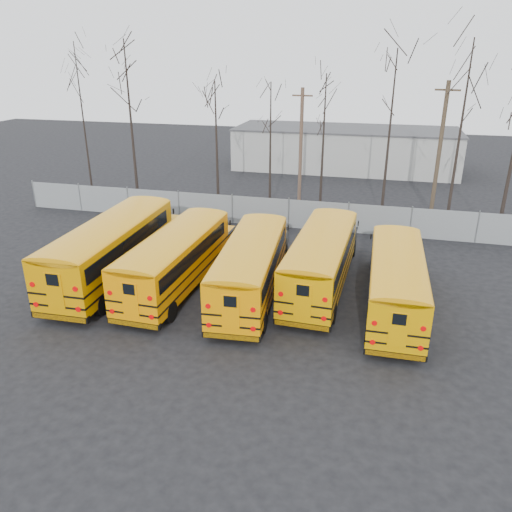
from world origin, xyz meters
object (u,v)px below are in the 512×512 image
(utility_pole_right, at_px, (440,149))
(bus_b, at_px, (177,255))
(bus_e, at_px, (396,277))
(bus_a, at_px, (113,244))
(bus_c, at_px, (251,263))
(bus_d, at_px, (322,256))
(utility_pole_left, at_px, (301,145))

(utility_pole_right, bearing_deg, bus_b, -114.91)
(bus_e, bearing_deg, utility_pole_right, 79.62)
(bus_a, height_order, bus_c, bus_a)
(bus_b, height_order, bus_d, bus_d)
(bus_d, relative_size, bus_e, 1.05)
(utility_pole_left, bearing_deg, bus_d, -73.76)
(bus_d, distance_m, utility_pole_left, 16.32)
(bus_c, relative_size, utility_pole_right, 1.14)
(bus_d, bearing_deg, bus_b, -164.60)
(bus_c, xyz_separation_m, utility_pole_right, (9.49, 16.10, 3.11))
(bus_c, height_order, utility_pole_right, utility_pole_right)
(bus_d, height_order, utility_pole_left, utility_pole_left)
(bus_a, height_order, utility_pole_right, utility_pole_right)
(bus_b, bearing_deg, bus_e, 2.25)
(bus_a, distance_m, utility_pole_left, 18.67)
(bus_b, distance_m, bus_d, 7.22)
(bus_b, height_order, bus_c, bus_b)
(utility_pole_left, bearing_deg, bus_e, -64.10)
(bus_c, relative_size, bus_d, 0.99)
(bus_e, bearing_deg, utility_pole_left, 112.55)
(bus_a, xyz_separation_m, bus_b, (3.59, -0.12, -0.18))
(bus_b, height_order, utility_pole_left, utility_pole_left)
(bus_e, height_order, utility_pole_right, utility_pole_right)
(bus_c, height_order, bus_e, bus_c)
(bus_b, xyz_separation_m, bus_c, (3.84, -0.04, -0.02))
(utility_pole_left, bearing_deg, bus_a, -109.05)
(bus_a, relative_size, bus_c, 1.11)
(bus_b, bearing_deg, utility_pole_left, 80.95)
(bus_c, height_order, bus_d, bus_d)
(bus_e, distance_m, utility_pole_right, 16.47)
(bus_d, bearing_deg, bus_c, -149.80)
(bus_d, relative_size, utility_pole_right, 1.15)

